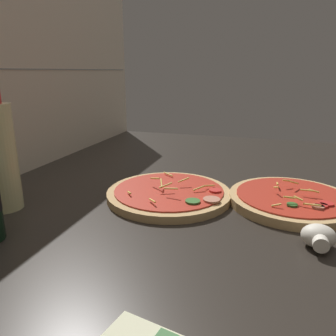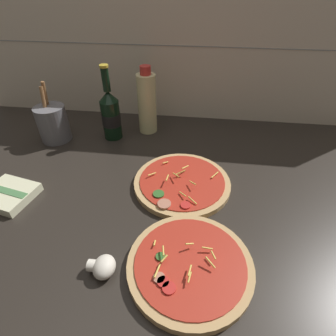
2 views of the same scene
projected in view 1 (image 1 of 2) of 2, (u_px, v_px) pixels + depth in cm
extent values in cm
cube|color=#28231E|center=(169.00, 214.00, 67.47)|extent=(160.00, 90.00, 2.50)
cylinder|color=tan|center=(292.00, 200.00, 68.75)|extent=(25.97, 25.97, 1.86)
cylinder|color=#B22D1E|center=(292.00, 195.00, 68.44)|extent=(22.86, 22.86, 0.30)
cylinder|color=red|center=(326.00, 204.00, 63.33)|extent=(2.60, 2.60, 0.40)
cylinder|color=#B7755B|center=(318.00, 207.00, 61.86)|extent=(2.35, 2.35, 0.40)
cylinder|color=red|center=(321.00, 205.00, 62.47)|extent=(2.33, 2.33, 0.40)
cylinder|color=#336628|center=(292.00, 205.00, 62.81)|extent=(2.03, 2.03, 0.40)
cylinder|color=#EFCC56|center=(276.00, 205.00, 61.95)|extent=(0.38, 1.86, 0.94)
cylinder|color=#EFCC56|center=(286.00, 181.00, 72.39)|extent=(1.23, 1.84, 0.72)
cylinder|color=#EFCC56|center=(295.00, 183.00, 71.42)|extent=(2.25, 1.99, 1.24)
cylinder|color=#EFCC56|center=(314.00, 191.00, 66.92)|extent=(0.76, 2.16, 0.68)
cylinder|color=#EFCC56|center=(307.00, 190.00, 67.26)|extent=(0.76, 2.54, 0.53)
cylinder|color=#EFCC56|center=(312.00, 205.00, 61.58)|extent=(0.97, 3.19, 0.57)
cylinder|color=#EFCC56|center=(289.00, 197.00, 63.05)|extent=(0.80, 2.28, 0.52)
cylinder|color=#EFCC56|center=(298.00, 198.00, 63.04)|extent=(1.37, 1.81, 0.64)
cylinder|color=#EFCC56|center=(277.00, 184.00, 72.00)|extent=(2.27, 0.43, 0.65)
cylinder|color=#EFCC56|center=(276.00, 187.00, 68.52)|extent=(1.86, 1.14, 0.97)
cylinder|color=tan|center=(169.00, 194.00, 72.59)|extent=(27.33, 27.33, 1.63)
cylinder|color=#B22D1E|center=(169.00, 190.00, 72.32)|extent=(24.05, 24.05, 0.30)
cylinder|color=#336628|center=(193.00, 201.00, 65.08)|extent=(3.01, 3.01, 0.40)
cylinder|color=#B7755B|center=(212.00, 200.00, 65.94)|extent=(3.49, 3.49, 0.40)
cylinder|color=red|center=(215.00, 190.00, 70.97)|extent=(2.61, 2.61, 0.40)
cylinder|color=#EFCC56|center=(152.00, 201.00, 64.22)|extent=(2.18, 2.12, 0.64)
cylinder|color=#EFCC56|center=(168.00, 174.00, 81.35)|extent=(2.23, 3.00, 0.41)
cylinder|color=#EFCC56|center=(155.00, 178.00, 73.14)|extent=(1.99, 2.79, 1.07)
cylinder|color=#EFCC56|center=(199.00, 188.00, 70.85)|extent=(2.18, 2.33, 0.87)
cylinder|color=#EFCC56|center=(209.00, 186.00, 72.79)|extent=(2.50, 2.22, 0.82)
cylinder|color=#EFCC56|center=(172.00, 189.00, 67.56)|extent=(0.58, 3.01, 0.68)
cylinder|color=#EFCC56|center=(130.00, 192.00, 69.20)|extent=(1.76, 1.57, 0.64)
cylinder|color=#EFCC56|center=(161.00, 183.00, 71.77)|extent=(2.90, 1.40, 1.34)
cylinder|color=#EFCC56|center=(184.00, 180.00, 73.88)|extent=(2.01, 2.39, 1.04)
cylinder|color=#EFCC56|center=(166.00, 185.00, 70.18)|extent=(2.18, 2.60, 1.10)
cylinder|color=white|center=(320.00, 242.00, 49.96)|extent=(2.42, 2.42, 2.42)
ellipsoid|color=silver|center=(319.00, 236.00, 51.93)|extent=(4.56, 5.37, 3.76)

